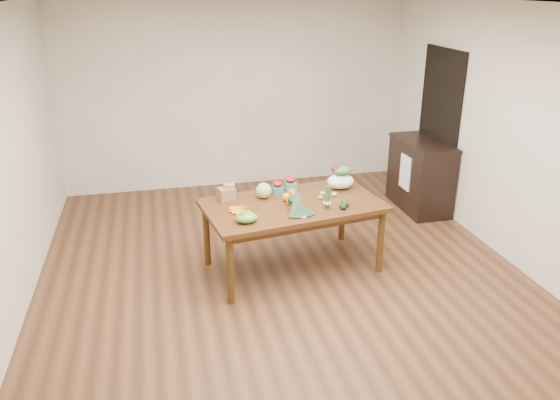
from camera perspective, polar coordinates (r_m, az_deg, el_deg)
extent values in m
plane|color=brown|center=(5.72, 0.54, -8.27)|extent=(6.00, 6.00, 0.00)
cube|color=white|center=(4.95, 0.66, 19.85)|extent=(5.00, 6.00, 0.02)
cube|color=white|center=(8.04, -4.60, 10.88)|extent=(5.00, 0.02, 2.70)
cube|color=white|center=(2.65, 16.81, -14.43)|extent=(5.00, 0.02, 2.70)
cube|color=white|center=(5.21, -27.20, 2.38)|extent=(0.02, 6.00, 2.70)
cube|color=white|center=(6.25, 23.60, 5.91)|extent=(0.02, 6.00, 2.70)
cube|color=#4E2812|center=(5.78, 1.31, -3.77)|extent=(1.94, 1.27, 0.75)
cube|color=black|center=(7.60, 16.17, 7.13)|extent=(0.02, 1.00, 2.10)
cube|color=black|center=(7.54, 14.44, 2.56)|extent=(0.52, 1.02, 0.94)
cube|color=white|center=(7.34, 12.94, 2.83)|extent=(0.02, 0.28, 0.45)
sphere|color=#B7DA7E|center=(5.73, -1.71, 0.99)|extent=(0.17, 0.17, 0.17)
sphere|color=orange|center=(5.65, 0.69, 0.30)|extent=(0.09, 0.09, 0.09)
sphere|color=orange|center=(5.80, 1.25, 0.80)|extent=(0.08, 0.08, 0.08)
sphere|color=#FFAD0F|center=(5.72, 1.45, 0.45)|extent=(0.07, 0.07, 0.07)
ellipsoid|color=#56B23C|center=(5.17, -3.53, -1.85)|extent=(0.21, 0.16, 0.10)
ellipsoid|color=tan|center=(5.74, 4.28, 0.29)|extent=(0.05, 0.04, 0.04)
ellipsoid|color=tan|center=(5.77, 4.99, 0.40)|extent=(0.05, 0.05, 0.04)
ellipsoid|color=#CEB977|center=(5.82, 4.71, 0.65)|extent=(0.06, 0.05, 0.05)
ellipsoid|color=tan|center=(5.84, 4.42, 0.71)|extent=(0.05, 0.04, 0.04)
ellipsoid|color=#DBCB7E|center=(5.82, 5.68, 0.61)|extent=(0.06, 0.05, 0.05)
ellipsoid|color=black|center=(5.50, 6.58, -0.67)|extent=(0.08, 0.10, 0.06)
ellipsoid|color=black|center=(5.56, 6.81, -0.35)|extent=(0.10, 0.12, 0.07)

